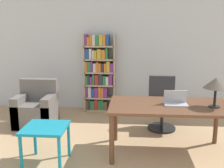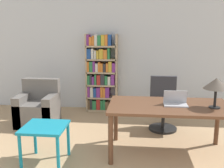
% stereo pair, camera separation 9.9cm
% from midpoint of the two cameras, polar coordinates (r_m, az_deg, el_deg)
% --- Properties ---
extents(wall_back, '(8.00, 0.06, 2.70)m').
position_cam_midpoint_polar(wall_back, '(5.94, 6.27, 7.18)').
color(wall_back, silver).
rests_on(wall_back, ground_plane).
extents(desk, '(1.74, 0.92, 0.75)m').
position_cam_midpoint_polar(desk, '(3.91, 13.05, -5.70)').
color(desk, brown).
rests_on(desk, ground_plane).
extents(laptop, '(0.33, 0.21, 0.21)m').
position_cam_midpoint_polar(laptop, '(3.90, 14.35, -3.79)').
color(laptop, '#B2B2B7').
rests_on(laptop, desk).
extents(table_lamp, '(0.35, 0.35, 0.42)m').
position_cam_midpoint_polar(table_lamp, '(3.86, 22.45, -0.02)').
color(table_lamp, black).
rests_on(table_lamp, desk).
extents(office_chair, '(0.51, 0.51, 0.97)m').
position_cam_midpoint_polar(office_chair, '(4.97, 11.64, -4.68)').
color(office_chair, black).
rests_on(office_chair, ground_plane).
extents(side_table_blue, '(0.57, 0.57, 0.54)m').
position_cam_midpoint_polar(side_table_blue, '(3.73, -13.65, -10.08)').
color(side_table_blue, teal).
rests_on(side_table_blue, ground_plane).
extents(armchair, '(0.73, 0.66, 0.87)m').
position_cam_midpoint_polar(armchair, '(5.30, -15.24, -5.29)').
color(armchair, '#66605B').
rests_on(armchair, ground_plane).
extents(bookshelf, '(0.70, 0.28, 1.73)m').
position_cam_midpoint_polar(bookshelf, '(5.87, -2.02, 2.25)').
color(bookshelf, tan).
rests_on(bookshelf, ground_plane).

